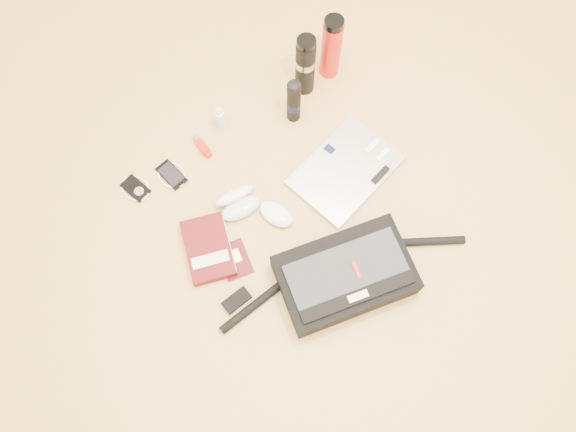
{
  "coord_description": "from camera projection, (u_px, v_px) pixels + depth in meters",
  "views": [
    {
      "loc": [
        -0.38,
        -0.48,
        1.76
      ],
      "look_at": [
        -0.04,
        0.06,
        0.06
      ],
      "focal_mm": 35.0,
      "sensor_mm": 36.0,
      "label": 1
    }
  ],
  "objects": [
    {
      "name": "messenger_bag",
      "position": [
        344.0,
        276.0,
        1.75
      ],
      "size": [
        0.83,
        0.33,
        0.12
      ],
      "rotation": [
        0.0,
        0.0,
        -0.2
      ],
      "color": "black",
      "rests_on": "ground"
    },
    {
      "name": "phone",
      "position": [
        171.0,
        175.0,
        1.92
      ],
      "size": [
        0.1,
        0.12,
        0.01
      ],
      "rotation": [
        0.0,
        0.0,
        0.2
      ],
      "color": "black",
      "rests_on": "ground"
    },
    {
      "name": "thermos_black",
      "position": [
        305.0,
        65.0,
        1.93
      ],
      "size": [
        0.08,
        0.08,
        0.27
      ],
      "rotation": [
        0.0,
        0.0,
        0.1
      ],
      "color": "black",
      "rests_on": "ground"
    },
    {
      "name": "spray_bottle",
      "position": [
        221.0,
        119.0,
        1.95
      ],
      "size": [
        0.04,
        0.04,
        0.12
      ],
      "rotation": [
        0.0,
        0.0,
        0.26
      ],
      "color": "#B8E4F8",
      "rests_on": "ground"
    },
    {
      "name": "thermos_red",
      "position": [
        331.0,
        47.0,
        1.95
      ],
      "size": [
        0.07,
        0.07,
        0.27
      ],
      "rotation": [
        0.0,
        0.0,
        -0.02
      ],
      "color": "red",
      "rests_on": "ground"
    },
    {
      "name": "book",
      "position": [
        209.0,
        249.0,
        1.82
      ],
      "size": [
        0.2,
        0.25,
        0.04
      ],
      "rotation": [
        0.0,
        0.0,
        -0.29
      ],
      "color": "#4E0B0F",
      "rests_on": "ground"
    },
    {
      "name": "passport",
      "position": [
        235.0,
        260.0,
        1.82
      ],
      "size": [
        0.11,
        0.14,
        0.01
      ],
      "rotation": [
        0.0,
        0.0,
        -0.17
      ],
      "color": "#450911",
      "rests_on": "ground"
    },
    {
      "name": "ground",
      "position": [
        309.0,
        230.0,
        1.86
      ],
      "size": [
        4.0,
        4.0,
        0.0
      ],
      "primitive_type": "plane",
      "color": "tan",
      "rests_on": "ground"
    },
    {
      "name": "laptop",
      "position": [
        346.0,
        171.0,
        1.92
      ],
      "size": [
        0.4,
        0.33,
        0.03
      ],
      "rotation": [
        0.0,
        0.0,
        0.26
      ],
      "color": "#AEAEB0",
      "rests_on": "ground"
    },
    {
      "name": "inhaler",
      "position": [
        202.0,
        146.0,
        1.95
      ],
      "size": [
        0.03,
        0.1,
        0.03
      ],
      "rotation": [
        0.0,
        0.0,
        0.08
      ],
      "color": "red",
      "rests_on": "ground"
    },
    {
      "name": "aerosol_can",
      "position": [
        294.0,
        101.0,
        1.91
      ],
      "size": [
        0.06,
        0.06,
        0.21
      ],
      "rotation": [
        0.0,
        0.0,
        -0.14
      ],
      "color": "black",
      "rests_on": "ground"
    },
    {
      "name": "mouse",
      "position": [
        276.0,
        214.0,
        1.86
      ],
      "size": [
        0.11,
        0.14,
        0.04
      ],
      "rotation": [
        0.0,
        0.0,
        0.39
      ],
      "color": "white",
      "rests_on": "ground"
    },
    {
      "name": "sunglasses_case",
      "position": [
        238.0,
        202.0,
        1.86
      ],
      "size": [
        0.15,
        0.12,
        0.08
      ],
      "rotation": [
        0.0,
        0.0,
        -0.05
      ],
      "color": "silver",
      "rests_on": "ground"
    },
    {
      "name": "ipod",
      "position": [
        135.0,
        188.0,
        1.91
      ],
      "size": [
        0.11,
        0.11,
        0.01
      ],
      "rotation": [
        0.0,
        0.0,
        0.29
      ],
      "color": "black",
      "rests_on": "ground"
    }
  ]
}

